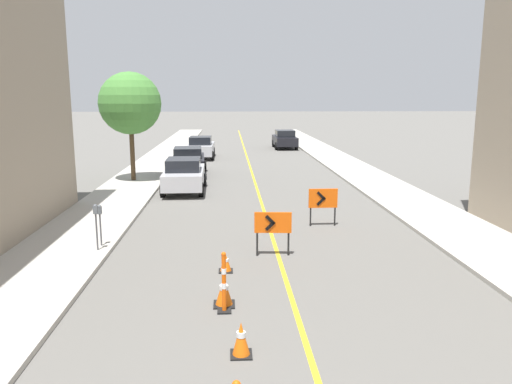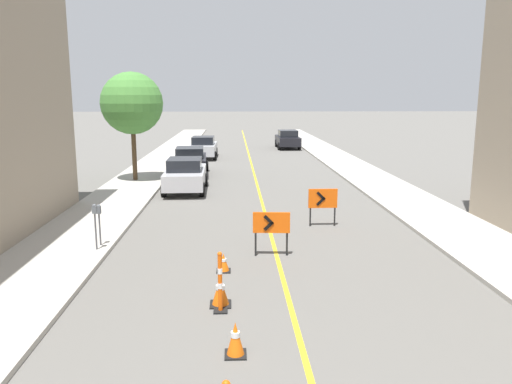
# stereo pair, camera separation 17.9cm
# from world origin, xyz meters

# --- Properties ---
(lane_stripe) EXTENTS (0.12, 65.91, 0.01)m
(lane_stripe) POSITION_xyz_m (0.00, 32.96, 0.00)
(lane_stripe) COLOR gold
(lane_stripe) RESTS_ON ground_plane
(sidewalk_left) EXTENTS (2.88, 65.91, 0.12)m
(sidewalk_left) POSITION_xyz_m (-6.23, 32.96, 0.06)
(sidewalk_left) COLOR #ADA89E
(sidewalk_left) RESTS_ON ground_plane
(sidewalk_right) EXTENTS (2.88, 65.91, 0.12)m
(sidewalk_right) POSITION_xyz_m (6.23, 32.96, 0.06)
(sidewalk_right) COLOR #ADA89E
(sidewalk_right) RESTS_ON ground_plane
(traffic_cone_third) EXTENTS (0.38, 0.38, 0.61)m
(traffic_cone_third) POSITION_xyz_m (-1.19, 7.47, 0.30)
(traffic_cone_third) COLOR black
(traffic_cone_third) RESTS_ON ground_plane
(traffic_cone_fourth) EXTENTS (0.46, 0.46, 0.64)m
(traffic_cone_fourth) POSITION_xyz_m (-1.50, 9.62, 0.31)
(traffic_cone_fourth) COLOR black
(traffic_cone_fourth) RESTS_ON ground_plane
(traffic_cone_fifth) EXTENTS (0.36, 0.36, 0.48)m
(traffic_cone_fifth) POSITION_xyz_m (-1.48, 11.73, 0.24)
(traffic_cone_fifth) COLOR black
(traffic_cone_fifth) RESTS_ON ground_plane
(delineator_post_rear) EXTENTS (0.29, 0.29, 1.31)m
(delineator_post_rear) POSITION_xyz_m (-1.50, 9.28, 0.57)
(delineator_post_rear) COLOR black
(delineator_post_rear) RESTS_ON ground_plane
(arrow_barricade_primary) EXTENTS (1.05, 0.14, 1.26)m
(arrow_barricade_primary) POSITION_xyz_m (-0.15, 12.97, 0.90)
(arrow_barricade_primary) COLOR #EF560C
(arrow_barricade_primary) RESTS_ON ground_plane
(arrow_barricade_secondary) EXTENTS (1.00, 0.09, 1.32)m
(arrow_barricade_secondary) POSITION_xyz_m (1.87, 16.16, 0.92)
(arrow_barricade_secondary) COLOR #EF560C
(arrow_barricade_secondary) RESTS_ON ground_plane
(parked_car_curb_near) EXTENTS (1.94, 4.33, 1.59)m
(parked_car_curb_near) POSITION_xyz_m (-3.48, 22.88, 0.80)
(parked_car_curb_near) COLOR #B7B7BC
(parked_car_curb_near) RESTS_ON ground_plane
(parked_car_curb_mid) EXTENTS (2.03, 4.39, 1.59)m
(parked_car_curb_mid) POSITION_xyz_m (-3.67, 28.01, 0.80)
(parked_car_curb_mid) COLOR black
(parked_car_curb_mid) RESTS_ON ground_plane
(parked_car_curb_far) EXTENTS (1.94, 4.33, 1.59)m
(parked_car_curb_far) POSITION_xyz_m (-3.37, 35.83, 0.80)
(parked_car_curb_far) COLOR #B7B7BC
(parked_car_curb_far) RESTS_ON ground_plane
(parked_car_opposite_side) EXTENTS (1.94, 4.32, 1.59)m
(parked_car_opposite_side) POSITION_xyz_m (3.51, 42.47, 0.80)
(parked_car_opposite_side) COLOR black
(parked_car_opposite_side) RESTS_ON ground_plane
(parking_meter_near_curb) EXTENTS (0.12, 0.11, 1.34)m
(parking_meter_near_curb) POSITION_xyz_m (-5.14, 13.39, 1.07)
(parking_meter_near_curb) COLOR #4C4C51
(parking_meter_near_curb) RESTS_ON sidewalk_left
(parking_meter_far_curb) EXTENTS (0.12, 0.11, 1.23)m
(parking_meter_far_curb) POSITION_xyz_m (-5.14, 13.82, 0.99)
(parking_meter_far_curb) COLOR #4C4C51
(parking_meter_far_curb) RESTS_ON sidewalk_left
(street_tree_left_near) EXTENTS (3.18, 3.18, 5.56)m
(street_tree_left_near) POSITION_xyz_m (-6.37, 25.65, 4.08)
(street_tree_left_near) COLOR #4C3823
(street_tree_left_near) RESTS_ON sidewalk_left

